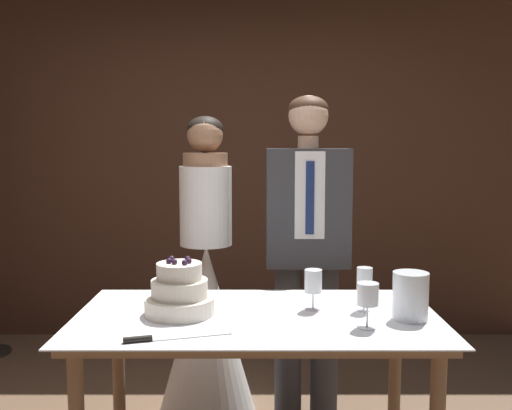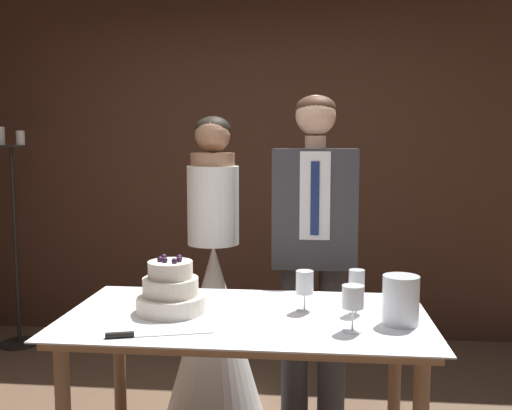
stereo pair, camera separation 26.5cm
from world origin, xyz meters
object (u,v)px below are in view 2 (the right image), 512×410
at_px(tiered_cake, 171,291).
at_px(cake_knife, 139,335).
at_px(wine_glass_near, 305,284).
at_px(wine_glass_middle, 357,282).
at_px(cake_table, 246,337).
at_px(hurricane_candle, 401,301).
at_px(groom, 314,237).
at_px(candle_stand, 15,248).
at_px(wine_glass_far, 353,298).
at_px(bride, 214,307).

height_order(tiered_cake, cake_knife, tiered_cake).
xyz_separation_m(wine_glass_near, wine_glass_middle, (0.21, -0.02, 0.02)).
bearing_deg(tiered_cake, cake_table, -1.80).
height_order(cake_knife, wine_glass_middle, wine_glass_middle).
height_order(wine_glass_near, hurricane_candle, hurricane_candle).
xyz_separation_m(cake_table, tiered_cake, (-0.31, 0.01, 0.18)).
bearing_deg(tiered_cake, wine_glass_middle, 3.80).
relative_size(wine_glass_middle, groom, 0.10).
relative_size(tiered_cake, cake_knife, 0.75).
xyz_separation_m(cake_table, candle_stand, (-1.91, 1.71, 0.02)).
bearing_deg(cake_table, candle_stand, 138.14).
xyz_separation_m(wine_glass_far, hurricane_candle, (0.19, 0.10, -0.03)).
bearing_deg(groom, tiered_cake, -126.16).
xyz_separation_m(cake_table, cake_knife, (-0.35, -0.30, 0.10)).
height_order(bride, groom, groom).
height_order(cake_table, candle_stand, candle_stand).
height_order(tiered_cake, candle_stand, candle_stand).
distance_m(cake_table, candle_stand, 2.56).
relative_size(wine_glass_middle, candle_stand, 0.11).
distance_m(cake_knife, hurricane_candle, 0.98).
relative_size(cake_table, bride, 0.89).
xyz_separation_m(wine_glass_near, bride, (-0.51, 0.74, -0.32)).
distance_m(hurricane_candle, candle_stand, 3.07).
relative_size(cake_table, wine_glass_near, 8.66).
xyz_separation_m(hurricane_candle, groom, (-0.33, 0.87, 0.10)).
distance_m(cake_table, wine_glass_near, 0.32).
height_order(wine_glass_middle, wine_glass_far, wine_glass_middle).
xyz_separation_m(wine_glass_near, groom, (0.04, 0.74, 0.07)).
distance_m(tiered_cake, cake_knife, 0.32).
xyz_separation_m(wine_glass_middle, groom, (-0.17, 0.75, 0.06)).
distance_m(wine_glass_near, candle_stand, 2.70).
xyz_separation_m(cake_knife, groom, (0.62, 1.11, 0.18)).
bearing_deg(groom, wine_glass_far, -81.89).
relative_size(cake_table, tiered_cake, 5.15).
bearing_deg(wine_glass_far, candle_stand, 141.12).
distance_m(cake_knife, wine_glass_middle, 0.88).
bearing_deg(bride, wine_glass_far, -54.79).
height_order(wine_glass_far, groom, groom).
bearing_deg(bride, groom, -0.04).
relative_size(hurricane_candle, groom, 0.11).
distance_m(hurricane_candle, groom, 0.93).
distance_m(cake_knife, candle_stand, 2.54).
distance_m(cake_knife, wine_glass_far, 0.78).
height_order(wine_glass_middle, hurricane_candle, hurricane_candle).
xyz_separation_m(cake_knife, bride, (0.08, 1.11, -0.22)).
distance_m(wine_glass_far, groom, 0.98).
height_order(tiered_cake, groom, groom).
distance_m(cake_table, bride, 0.86).
height_order(wine_glass_near, wine_glass_middle, wine_glass_middle).
height_order(tiered_cake, wine_glass_near, tiered_cake).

